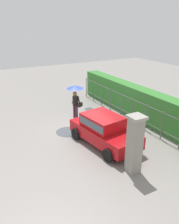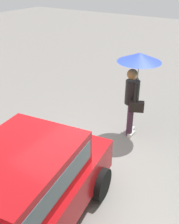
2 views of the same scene
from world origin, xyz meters
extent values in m
plane|color=gray|center=(0.00, 0.00, 0.00)|extent=(40.00, 40.00, 0.00)
cube|color=#B71116|center=(1.95, -0.19, 0.58)|extent=(3.89, 2.14, 0.60)
cube|color=#B71116|center=(1.80, -0.21, 1.18)|extent=(2.08, 1.69, 0.60)
cube|color=#4C5B66|center=(1.80, -0.21, 1.20)|extent=(1.93, 1.69, 0.33)
cylinder|color=black|center=(3.07, 0.82, 0.30)|extent=(0.62, 0.26, 0.60)
cylinder|color=black|center=(3.30, -0.84, 0.30)|extent=(0.62, 0.26, 0.60)
cylinder|color=black|center=(0.60, 0.47, 0.30)|extent=(0.62, 0.26, 0.60)
cylinder|color=black|center=(0.83, -1.19, 0.30)|extent=(0.62, 0.26, 0.60)
cube|color=red|center=(0.03, 0.10, 0.73)|extent=(0.09, 0.21, 0.16)
cube|color=red|center=(0.18, -0.99, 0.73)|extent=(0.09, 0.21, 0.16)
cylinder|color=#47283D|center=(-1.75, -0.07, 0.43)|extent=(0.15, 0.15, 0.86)
cylinder|color=#47283D|center=(-1.57, 0.01, 0.43)|extent=(0.15, 0.15, 0.86)
cube|color=white|center=(-1.77, -0.01, 0.04)|extent=(0.26, 0.10, 0.08)
cube|color=white|center=(-1.59, 0.07, 0.04)|extent=(0.26, 0.10, 0.08)
cylinder|color=black|center=(-1.66, -0.03, 1.15)|extent=(0.34, 0.34, 0.58)
sphere|color=#DBAD89|center=(-1.66, -0.03, 1.58)|extent=(0.22, 0.22, 0.22)
sphere|color=olive|center=(-1.65, -0.05, 1.60)|extent=(0.25, 0.25, 0.25)
cylinder|color=black|center=(-1.89, -0.05, 1.18)|extent=(0.24, 0.18, 0.56)
cylinder|color=black|center=(-1.49, 0.14, 1.18)|extent=(0.24, 0.18, 0.56)
cylinder|color=#B2B2B7|center=(-1.77, 0.03, 1.50)|extent=(0.02, 0.02, 0.77)
cone|color=blue|center=(-1.77, 0.03, 1.98)|extent=(1.02, 1.02, 0.20)
cube|color=black|center=(-1.47, 0.19, 0.91)|extent=(0.29, 0.38, 0.24)
cube|color=gray|center=(4.35, -0.35, 1.15)|extent=(0.48, 0.48, 2.30)
cube|color=#9E998E|center=(4.35, -0.35, 2.36)|extent=(0.60, 0.60, 0.12)
cylinder|color=#59605B|center=(-5.32, 2.66, 0.75)|extent=(0.05, 0.05, 1.50)
cylinder|color=#59605B|center=(-4.15, 2.66, 0.75)|extent=(0.05, 0.05, 1.50)
cylinder|color=#59605B|center=(-2.98, 2.66, 0.75)|extent=(0.05, 0.05, 1.50)
cylinder|color=#59605B|center=(-1.82, 2.66, 0.75)|extent=(0.05, 0.05, 1.50)
cylinder|color=#59605B|center=(-0.65, 2.66, 0.75)|extent=(0.05, 0.05, 1.50)
cylinder|color=#59605B|center=(0.52, 2.66, 0.75)|extent=(0.05, 0.05, 1.50)
cylinder|color=#59605B|center=(1.69, 2.66, 0.75)|extent=(0.05, 0.05, 1.50)
cylinder|color=#59605B|center=(2.86, 2.66, 0.75)|extent=(0.05, 0.05, 1.50)
cube|color=#59605B|center=(-0.06, 2.66, 1.42)|extent=(10.52, 0.03, 0.04)
cube|color=#59605B|center=(-0.06, 2.66, 0.45)|extent=(10.52, 0.03, 0.04)
cube|color=#387F33|center=(-0.06, 3.48, 0.95)|extent=(11.52, 0.90, 1.90)
cylinder|color=#4C545B|center=(-0.13, -1.22, 0.00)|extent=(1.30, 1.30, 0.00)
cylinder|color=#4C545B|center=(-2.63, 1.45, 0.00)|extent=(0.64, 0.64, 0.00)
camera|label=1|loc=(10.26, -5.55, 5.62)|focal=36.52mm
camera|label=2|loc=(3.75, 2.26, 3.73)|focal=42.62mm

